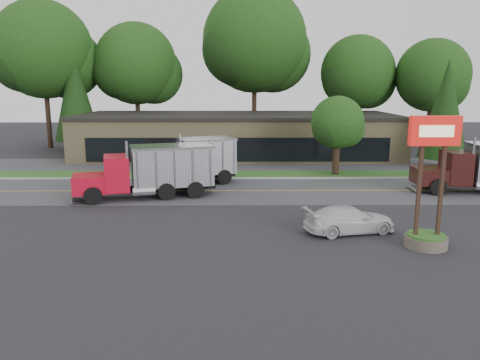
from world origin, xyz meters
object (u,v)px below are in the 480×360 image
Objects in this scene: dump_truck_red at (153,170)px; dump_truck_blue at (194,160)px; bilo_sign at (429,204)px; rally_car at (349,219)px.

dump_truck_blue is (2.29, 4.25, -0.01)m from dump_truck_red.
rally_car is at bearing 144.23° from bilo_sign.
bilo_sign is 0.64× the size of dump_truck_red.
dump_truck_red is 13.52m from rally_car.
bilo_sign is 1.31× the size of rally_car.
bilo_sign is at bearing -139.16° from rally_car.
rally_car is (8.80, -11.91, -1.14)m from dump_truck_blue.
dump_truck_red is at bearing 42.00° from rally_car.
rally_car is at bearing 130.12° from dump_truck_red.
dump_truck_red is (-14.09, 9.81, -0.21)m from bilo_sign.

